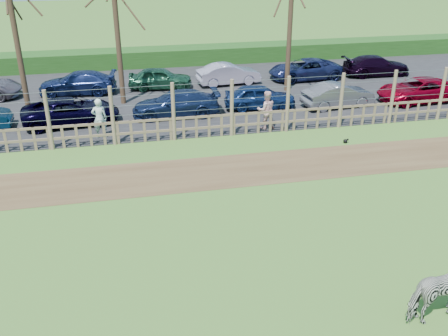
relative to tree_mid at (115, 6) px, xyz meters
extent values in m
plane|color=#669A48|center=(2.00, -13.50, -4.87)|extent=(120.00, 120.00, 0.00)
cube|color=brown|center=(2.00, -9.00, -4.86)|extent=(34.00, 2.80, 0.01)
cube|color=#232326|center=(2.00, 1.00, -4.85)|extent=(44.00, 13.00, 0.04)
cube|color=#1E4716|center=(2.00, 8.00, -4.32)|extent=(46.00, 2.00, 1.10)
cube|color=brown|center=(2.00, -5.50, -4.42)|extent=(30.00, 0.06, 0.10)
cube|color=brown|center=(2.00, -5.50, -3.92)|extent=(30.00, 0.06, 0.10)
cylinder|color=brown|center=(-3.00, -5.50, -3.62)|extent=(0.16, 0.16, 2.50)
cylinder|color=brown|center=(-0.50, -5.50, -3.62)|extent=(0.16, 0.16, 2.50)
cylinder|color=brown|center=(2.00, -5.50, -3.62)|extent=(0.16, 0.16, 2.50)
cylinder|color=brown|center=(4.50, -5.50, -3.62)|extent=(0.16, 0.16, 2.50)
cylinder|color=brown|center=(7.00, -5.50, -3.62)|extent=(0.16, 0.16, 2.50)
cylinder|color=brown|center=(9.50, -5.50, -3.62)|extent=(0.16, 0.16, 2.50)
cylinder|color=brown|center=(12.00, -5.50, -3.62)|extent=(0.16, 0.16, 2.50)
cylinder|color=brown|center=(14.50, -5.50, -3.62)|extent=(0.16, 0.16, 2.50)
cylinder|color=gray|center=(2.00, -5.50, -3.62)|extent=(30.00, 0.02, 0.02)
cylinder|color=gray|center=(2.00, -5.50, -3.22)|extent=(30.00, 0.02, 0.02)
cylinder|color=gray|center=(2.00, -5.50, -2.82)|extent=(30.00, 0.02, 0.02)
cylinder|color=gray|center=(2.00, -5.50, -2.47)|extent=(30.00, 0.02, 0.02)
cylinder|color=#3D2B1E|center=(-4.50, -1.00, -1.12)|extent=(0.26, 0.26, 7.50)
cylinder|color=#3D2B1E|center=(0.00, 0.00, -1.62)|extent=(0.26, 0.26, 6.50)
cylinder|color=#3D2B1E|center=(9.00, 0.50, -1.37)|extent=(0.26, 0.26, 7.00)
imported|color=gray|center=(6.64, -17.69, -4.14)|extent=(1.86, 1.15, 1.46)
imported|color=silver|center=(-1.07, -4.66, -3.96)|extent=(0.63, 0.41, 1.72)
imported|color=beige|center=(6.17, -5.05, -3.96)|extent=(0.86, 0.68, 1.72)
sphere|color=black|center=(8.99, -7.35, -4.78)|extent=(0.17, 0.17, 0.17)
sphere|color=black|center=(9.09, -7.35, -4.72)|extent=(0.09, 0.09, 0.09)
imported|color=black|center=(-2.40, -2.66, -4.23)|extent=(4.50, 2.43, 1.20)
imported|color=#142247|center=(2.43, -2.54, -4.23)|extent=(4.16, 1.74, 1.20)
imported|color=navy|center=(6.66, -2.29, -4.23)|extent=(3.68, 1.89, 1.20)
imported|color=slate|center=(10.58, -2.83, -4.23)|extent=(3.77, 1.69, 1.20)
imported|color=maroon|center=(15.03, -2.85, -4.23)|extent=(4.43, 2.25, 1.20)
imported|color=navy|center=(-2.35, 2.22, -4.23)|extent=(4.32, 2.21, 1.20)
imported|color=#205238|center=(2.13, 2.28, -4.23)|extent=(3.66, 1.79, 1.20)
imported|color=#BCAFCB|center=(6.08, 2.36, -4.23)|extent=(3.75, 1.64, 1.20)
imported|color=#19204A|center=(10.78, 2.49, -4.23)|extent=(4.41, 2.21, 1.20)
imported|color=black|center=(15.41, 2.47, -4.23)|extent=(4.15, 1.73, 1.20)
camera|label=1|loc=(-0.02, -25.33, 3.14)|focal=40.00mm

